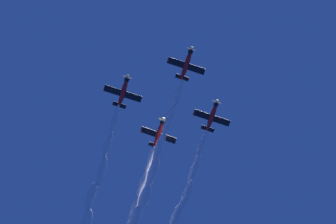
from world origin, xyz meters
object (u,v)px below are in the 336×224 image
at_px(airplane_right_wingman, 123,91).
at_px(airplane_left_wingman, 212,116).
at_px(airplane_slot_tail, 159,133).
at_px(airplane_lead, 187,64).

bearing_deg(airplane_right_wingman, airplane_left_wingman, -94.33).
relative_size(airplane_right_wingman, airplane_slot_tail, 1.01).
height_order(airplane_left_wingman, airplane_slot_tail, airplane_slot_tail).
relative_size(airplane_lead, airplane_left_wingman, 1.00).
bearing_deg(airplane_left_wingman, airplane_lead, 132.37).
bearing_deg(airplane_lead, airplane_left_wingman, -47.63).
bearing_deg(airplane_slot_tail, airplane_right_wingman, 123.04).
bearing_deg(airplane_left_wingman, airplane_right_wingman, 85.67).
distance_m(airplane_left_wingman, airplane_slot_tail, 11.92).
distance_m(airplane_left_wingman, airplane_right_wingman, 18.92).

